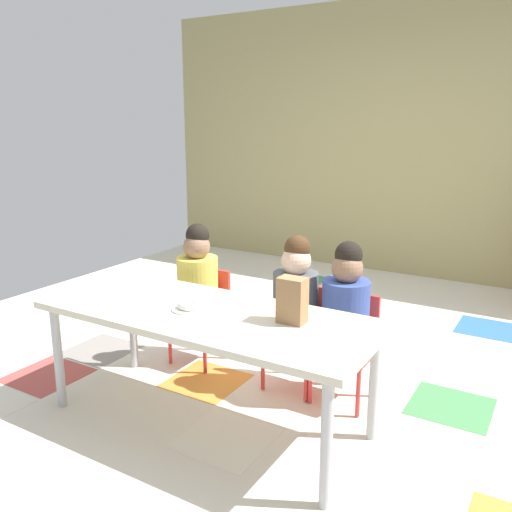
{
  "coord_description": "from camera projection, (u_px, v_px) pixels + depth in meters",
  "views": [
    {
      "loc": [
        1.34,
        -2.87,
        1.54
      ],
      "look_at": [
        -0.03,
        -0.56,
        0.87
      ],
      "focal_mm": 37.62,
      "sensor_mm": 36.0,
      "label": 1
    }
  ],
  "objects": [
    {
      "name": "ground_plane",
      "position": [
        304.0,
        371.0,
        3.43
      ],
      "size": [
        5.82,
        5.19,
        0.02
      ],
      "color": "silver"
    },
    {
      "name": "seated_child_near_camera",
      "position": [
        198.0,
        280.0,
        3.43
      ],
      "size": [
        0.33,
        0.33,
        0.92
      ],
      "color": "red",
      "rests_on": "ground_plane"
    },
    {
      "name": "paper_bag_brown",
      "position": [
        292.0,
        300.0,
        2.52
      ],
      "size": [
        0.13,
        0.09,
        0.22
      ],
      "primitive_type": "cube",
      "color": "#9E754C",
      "rests_on": "craft_table"
    },
    {
      "name": "seated_child_middle_seat",
      "position": [
        296.0,
        298.0,
        3.08
      ],
      "size": [
        0.32,
        0.31,
        0.92
      ],
      "color": "red",
      "rests_on": "ground_plane"
    },
    {
      "name": "seated_child_far_right",
      "position": [
        346.0,
        307.0,
        2.93
      ],
      "size": [
        0.32,
        0.31,
        0.92
      ],
      "color": "red",
      "rests_on": "ground_plane"
    },
    {
      "name": "paper_plate_near_edge",
      "position": [
        189.0,
        309.0,
        2.71
      ],
      "size": [
        0.18,
        0.18,
        0.01
      ],
      "primitive_type": "cylinder",
      "color": "white",
      "rests_on": "craft_table"
    },
    {
      "name": "back_wall",
      "position": [
        423.0,
        141.0,
        5.27
      ],
      "size": [
        5.82,
        0.1,
        2.72
      ],
      "primitive_type": "cube",
      "color": "tan",
      "rests_on": "ground_plane"
    },
    {
      "name": "donut_powdered_on_plate",
      "position": [
        189.0,
        305.0,
        2.71
      ],
      "size": [
        0.12,
        0.12,
        0.04
      ],
      "primitive_type": "torus",
      "color": "white",
      "rests_on": "craft_table"
    },
    {
      "name": "craft_table",
      "position": [
        206.0,
        321.0,
        2.71
      ],
      "size": [
        1.75,
        0.7,
        0.62
      ],
      "color": "beige",
      "rests_on": "ground_plane"
    }
  ]
}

